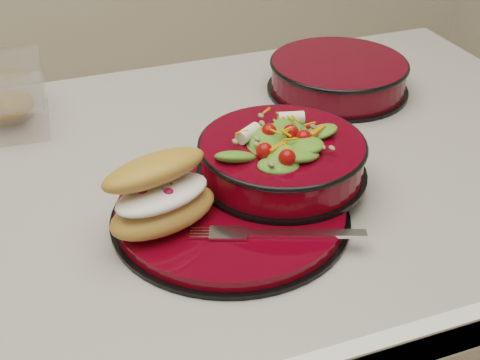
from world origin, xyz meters
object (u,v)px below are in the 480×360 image
object	(u,v)px
dinner_plate	(231,212)
croissant	(161,194)
salad_bowl	(282,152)
fork	(282,233)
extra_bowl	(338,75)

from	to	relation	value
dinner_plate	croissant	bearing A→B (deg)	-178.54
dinner_plate	salad_bowl	bearing A→B (deg)	26.43
salad_bowl	fork	distance (m)	0.13
salad_bowl	fork	xyz separation A→B (m)	(-0.05, -0.12, -0.03)
salad_bowl	extra_bowl	size ratio (longest dim) A/B	0.94
croissant	fork	xyz separation A→B (m)	(0.12, -0.07, -0.04)
salad_bowl	fork	bearing A→B (deg)	-113.19
fork	extra_bowl	size ratio (longest dim) A/B	0.74
salad_bowl	croissant	bearing A→B (deg)	-165.49
dinner_plate	salad_bowl	distance (m)	0.10
croissant	fork	bearing A→B (deg)	-49.19
fork	extra_bowl	distance (m)	0.44
dinner_plate	fork	world-z (taller)	fork
dinner_plate	extra_bowl	world-z (taller)	extra_bowl
croissant	extra_bowl	size ratio (longest dim) A/B	0.64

